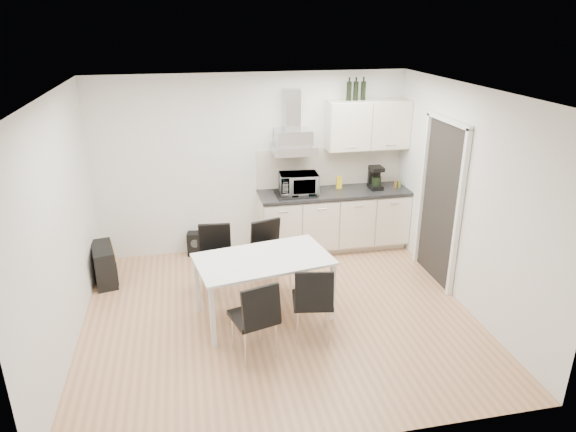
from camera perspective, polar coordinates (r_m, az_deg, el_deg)
name	(u,v)px	position (r m, az deg, el deg)	size (l,w,h in m)	color
ground	(279,316)	(6.19, -1.01, -11.00)	(4.50, 4.50, 0.00)	tan
wall_back	(253,165)	(7.48, -3.92, 5.72)	(4.50, 0.10, 2.60)	white
wall_front	(328,309)	(3.85, 4.45, -10.25)	(4.50, 0.10, 2.60)	white
wall_left	(59,229)	(5.67, -24.06, -1.36)	(0.10, 4.00, 2.60)	white
wall_right	(466,199)	(6.38, 19.21, 1.75)	(0.10, 4.00, 2.60)	white
ceiling	(277,92)	(5.27, -1.20, 13.61)	(4.50, 4.50, 0.00)	white
doorway	(439,204)	(6.89, 16.43, 1.30)	(0.08, 1.04, 2.10)	white
kitchenette	(336,196)	(7.61, 5.33, 2.26)	(2.22, 0.64, 2.52)	beige
dining_table	(263,264)	(5.87, -2.76, -5.34)	(1.63, 1.11, 0.75)	white
chair_far_left	(216,262)	(6.51, -8.05, -5.04)	(0.44, 0.50, 0.88)	black
chair_far_right	(272,257)	(6.58, -1.75, -4.53)	(0.44, 0.50, 0.88)	black
chair_near_left	(253,318)	(5.34, -3.86, -11.21)	(0.44, 0.50, 0.88)	black
chair_near_right	(312,301)	(5.61, 2.72, -9.43)	(0.44, 0.50, 0.88)	black
guitar_amp	(104,264)	(7.21, -19.74, -5.08)	(0.38, 0.65, 0.51)	black
floor_speaker	(195,244)	(7.71, -10.30, -3.03)	(0.21, 0.18, 0.34)	black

